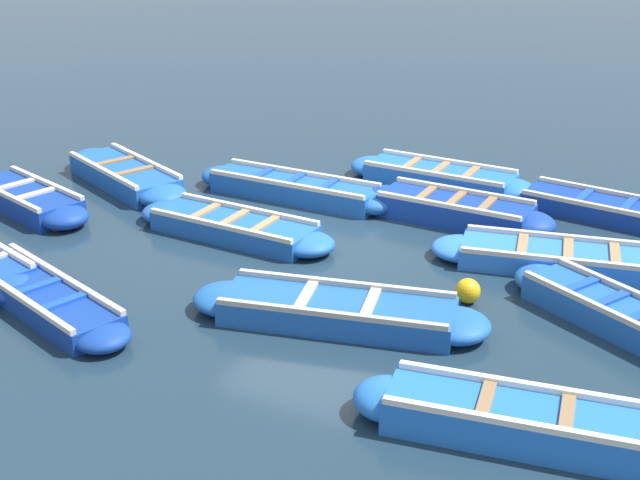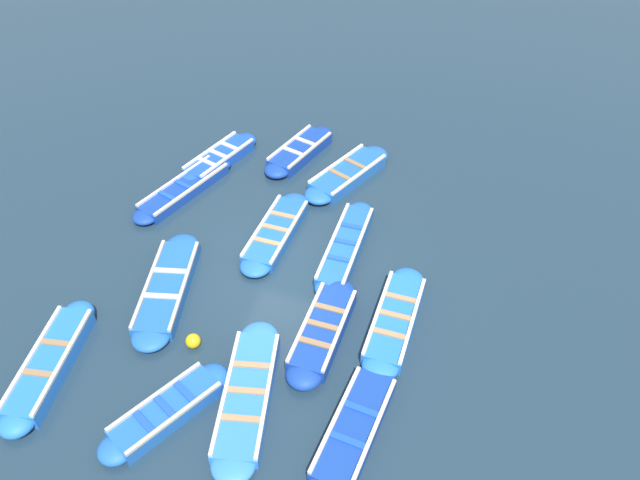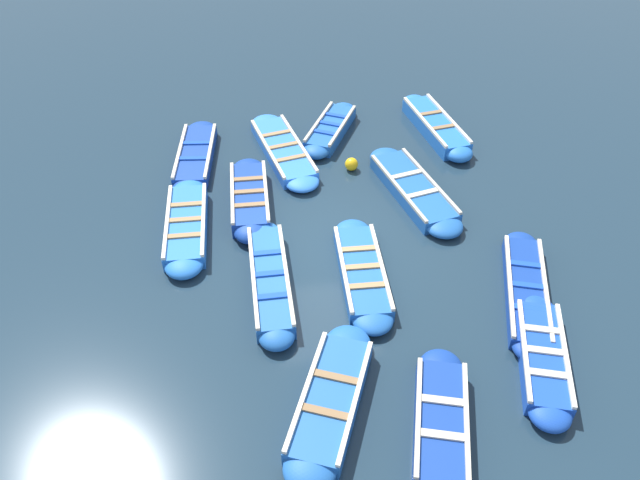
% 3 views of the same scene
% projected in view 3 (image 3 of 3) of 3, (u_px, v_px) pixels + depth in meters
% --- Properties ---
extents(ground_plane, '(120.00, 120.00, 0.00)m').
position_uv_depth(ground_plane, '(325.00, 246.00, 14.12)').
color(ground_plane, '#1C303F').
extents(boat_mid_row, '(1.19, 3.56, 0.35)m').
position_uv_depth(boat_mid_row, '(196.00, 155.00, 16.67)').
color(boat_mid_row, navy).
rests_on(boat_mid_row, ground).
extents(boat_broadside, '(1.76, 4.03, 0.39)m').
position_uv_depth(boat_broadside, '(413.00, 189.00, 15.48)').
color(boat_broadside, '#1E59AD').
rests_on(boat_broadside, ground).
extents(boat_tucked, '(2.19, 3.56, 0.42)m').
position_uv_depth(boat_tucked, '(331.00, 400.00, 10.79)').
color(boat_tucked, '#1E59AD').
rests_on(boat_tucked, ground).
extents(boat_outer_left, '(0.99, 3.56, 0.37)m').
position_uv_depth(boat_outer_left, '(362.00, 272.00, 13.25)').
color(boat_outer_left, '#1E59AD').
rests_on(boat_outer_left, ground).
extents(boat_stern_in, '(1.70, 4.08, 0.36)m').
position_uv_depth(boat_stern_in, '(283.00, 150.00, 16.85)').
color(boat_stern_in, blue).
rests_on(boat_stern_in, ground).
extents(boat_bow_out, '(1.87, 3.81, 0.36)m').
position_uv_depth(boat_bow_out, '(526.00, 291.00, 12.83)').
color(boat_bow_out, navy).
rests_on(boat_bow_out, ground).
extents(boat_drifting, '(0.77, 3.80, 0.41)m').
position_uv_depth(boat_drifting, '(270.00, 280.00, 13.04)').
color(boat_drifting, '#1E59AD').
rests_on(boat_drifting, ground).
extents(boat_near_quay, '(2.08, 3.06, 0.40)m').
position_uv_depth(boat_near_quay, '(330.00, 129.00, 17.64)').
color(boat_near_quay, '#1E59AD').
rests_on(boat_near_quay, ground).
extents(boat_centre, '(1.67, 3.27, 0.42)m').
position_uv_depth(boat_centre, '(441.00, 424.00, 10.44)').
color(boat_centre, navy).
rests_on(boat_centre, ground).
extents(boat_outer_right, '(0.96, 3.57, 0.41)m').
position_uv_depth(boat_outer_right, '(187.00, 225.00, 14.40)').
color(boat_outer_right, blue).
rests_on(boat_outer_right, ground).
extents(boat_alongside, '(1.67, 3.29, 0.40)m').
position_uv_depth(boat_alongside, '(542.00, 357.00, 11.52)').
color(boat_alongside, '#1947B7').
rests_on(boat_alongside, ground).
extents(boat_end_of_row, '(1.31, 3.72, 0.46)m').
position_uv_depth(boat_end_of_row, '(435.00, 126.00, 17.71)').
color(boat_end_of_row, blue).
rests_on(boat_end_of_row, ground).
extents(boat_far_corner, '(0.95, 3.36, 0.45)m').
position_uv_depth(boat_far_corner, '(250.00, 198.00, 15.16)').
color(boat_far_corner, navy).
rests_on(boat_far_corner, ground).
extents(buoy_orange_near, '(0.35, 0.35, 0.35)m').
position_uv_depth(buoy_orange_near, '(351.00, 164.00, 16.31)').
color(buoy_orange_near, '#EAB214').
rests_on(buoy_orange_near, ground).
extents(buoy_yellow_far, '(0.26, 0.26, 0.26)m').
position_uv_depth(buoy_yellow_far, '(543.00, 417.00, 10.59)').
color(buoy_yellow_far, '#EAB214').
rests_on(buoy_yellow_far, ground).
extents(buoy_white_drifting, '(0.31, 0.31, 0.31)m').
position_uv_depth(buoy_white_drifting, '(450.00, 367.00, 11.36)').
color(buoy_white_drifting, '#E05119').
rests_on(buoy_white_drifting, ground).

